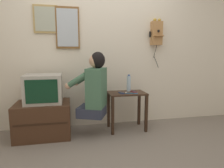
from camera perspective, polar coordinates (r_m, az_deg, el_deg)
The scene contains 13 objects.
ground_plane at distance 2.38m, azimuth 1.40°, elevation -20.74°, with size 14.00×14.00×0.00m, color slate.
wall_back at distance 3.24m, azimuth -3.35°, elevation 10.58°, with size 6.80×0.05×2.55m.
side_table at distance 3.07m, azimuth 4.26°, elevation -4.96°, with size 0.56×0.37×0.58m.
person at distance 2.78m, azimuth -5.03°, elevation -0.81°, with size 0.60×0.52×0.90m.
tv_stand at distance 3.03m, azimuth -18.98°, elevation -9.56°, with size 0.74×0.54×0.49m.
television at distance 2.92m, azimuth -18.93°, elevation -1.29°, with size 0.49×0.42×0.40m.
wall_phone_antique at distance 3.43m, azimuth 12.59°, elevation 14.05°, with size 0.21×0.18×0.80m.
framed_picture at distance 3.23m, azimuth -18.43°, elevation 17.18°, with size 0.35×0.03×0.40m.
wall_mirror at distance 3.19m, azimuth -12.57°, elevation 15.39°, with size 0.35×0.03×0.62m.
cell_phone_held at distance 2.97m, azimuth 2.71°, elevation -2.54°, with size 0.07×0.13×0.01m.
cell_phone_spare at distance 3.09m, azimuth 6.20°, elevation -2.14°, with size 0.08×0.13×0.01m.
water_bottle at distance 3.11m, azimuth 4.80°, elevation 0.17°, with size 0.06×0.06×0.26m.
toothbrush at distance 2.96m, azimuth 5.35°, elevation -2.62°, with size 0.18×0.06×0.02m.
Camera 1 is at (-0.47, -2.02, 1.18)m, focal length 32.00 mm.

